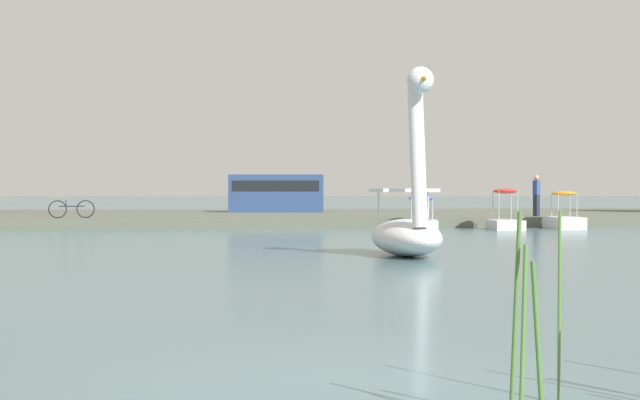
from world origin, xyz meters
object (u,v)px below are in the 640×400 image
object	(u,v)px
swan_boat	(407,223)
pedal_boat_red	(505,218)
pedal_boat_orange	(564,218)
person_on_path	(536,194)
parked_van	(277,192)
bicycle_parked	(72,209)
pedal_boat_blue	(422,220)

from	to	relation	value
swan_boat	pedal_boat_red	xyz separation A→B (m)	(7.15, 13.70, -0.31)
pedal_boat_orange	person_on_path	world-z (taller)	person_on_path
parked_van	pedal_boat_red	bearing A→B (deg)	-58.84
person_on_path	bicycle_parked	size ratio (longest dim) A/B	1.00
pedal_boat_blue	pedal_boat_red	distance (m)	3.23
swan_boat	parked_van	bearing A→B (deg)	91.25
pedal_boat_blue	pedal_boat_orange	distance (m)	5.79
swan_boat	pedal_boat_blue	size ratio (longest dim) A/B	1.90
pedal_boat_red	parked_van	size ratio (longest dim) A/B	0.42
swan_boat	bicycle_parked	distance (m)	19.42
swan_boat	pedal_boat_orange	xyz separation A→B (m)	(9.76, 14.20, -0.36)
pedal_boat_red	pedal_boat_orange	bearing A→B (deg)	10.90
swan_boat	pedal_boat_red	bearing A→B (deg)	62.44
parked_van	bicycle_parked	bearing A→B (deg)	-133.28
pedal_boat_red	parked_van	xyz separation A→B (m)	(-7.73, 12.78, 1.01)
pedal_boat_red	parked_van	bearing A→B (deg)	121.16
swan_boat	pedal_boat_orange	distance (m)	17.24
pedal_boat_red	person_on_path	size ratio (longest dim) A/B	1.19
pedal_boat_blue	person_on_path	xyz separation A→B (m)	(5.77, 2.84, 0.98)
swan_boat	parked_van	xyz separation A→B (m)	(-0.58, 26.47, 0.70)
person_on_path	pedal_boat_blue	bearing A→B (deg)	-153.82
person_on_path	bicycle_parked	bearing A→B (deg)	-179.31
swan_boat	parked_van	size ratio (longest dim) A/B	0.83
pedal_boat_red	bicycle_parked	distance (m)	17.08
pedal_boat_blue	parked_van	size ratio (longest dim) A/B	0.43
bicycle_parked	parked_van	distance (m)	13.22
swan_boat	pedal_boat_blue	world-z (taller)	swan_boat
pedal_boat_blue	parked_van	bearing A→B (deg)	110.43
parked_van	person_on_path	bearing A→B (deg)	-42.25
pedal_boat_blue	pedal_boat_red	world-z (taller)	pedal_boat_red
pedal_boat_blue	pedal_boat_red	xyz separation A→B (m)	(3.18, -0.56, 0.08)
pedal_boat_blue	pedal_boat_orange	world-z (taller)	pedal_boat_orange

